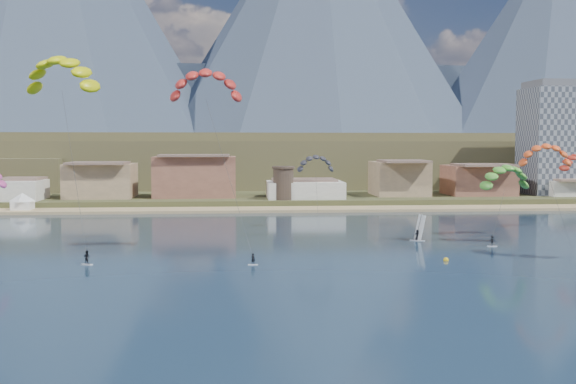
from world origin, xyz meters
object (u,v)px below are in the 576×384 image
(windsurfer, at_px, (418,233))
(watchtower, at_px, (283,183))
(apartment_tower, at_px, (561,138))
(kitesurfer_green, at_px, (505,174))
(kitesurfer_red, at_px, (206,80))
(kitesurfer_yellow, at_px, (62,70))
(buoy, at_px, (446,260))

(windsurfer, bearing_deg, watchtower, 106.97)
(apartment_tower, bearing_deg, watchtower, -170.07)
(watchtower, bearing_deg, kitesurfer_green, -58.32)
(kitesurfer_red, relative_size, windsurfer, 6.50)
(watchtower, xyz_separation_m, kitesurfer_green, (35.53, -57.57, 4.87))
(kitesurfer_red, distance_m, windsurfer, 44.59)
(watchtower, relative_size, windsurfer, 1.92)
(windsurfer, bearing_deg, kitesurfer_yellow, -172.25)
(kitesurfer_red, bearing_deg, kitesurfer_green, 17.03)
(watchtower, height_order, kitesurfer_red, kitesurfer_red)
(kitesurfer_yellow, distance_m, kitesurfer_green, 76.55)
(kitesurfer_green, bearing_deg, windsurfer, -166.00)
(kitesurfer_red, distance_m, buoy, 43.49)
(watchtower, xyz_separation_m, buoy, (17.57, -81.60, -6.24))
(kitesurfer_yellow, height_order, kitesurfer_green, kitesurfer_yellow)
(watchtower, height_order, buoy, watchtower)
(kitesurfer_green, height_order, buoy, kitesurfer_green)
(watchtower, bearing_deg, kitesurfer_red, -102.65)
(apartment_tower, xyz_separation_m, kitesurfer_green, (-44.47, -71.57, -6.58))
(apartment_tower, height_order, kitesurfer_green, apartment_tower)
(watchtower, relative_size, kitesurfer_yellow, 0.27)
(kitesurfer_green, height_order, windsurfer, kitesurfer_green)
(kitesurfer_red, bearing_deg, watchtower, 77.35)
(apartment_tower, distance_m, kitesurfer_red, 130.52)
(watchtower, relative_size, buoy, 11.16)
(windsurfer, bearing_deg, buoy, -93.67)
(watchtower, height_order, windsurfer, watchtower)
(kitesurfer_yellow, bearing_deg, kitesurfer_red, -10.44)
(apartment_tower, height_order, kitesurfer_red, apartment_tower)
(apartment_tower, bearing_deg, kitesurfer_yellow, -144.78)
(buoy, bearing_deg, kitesurfer_red, 166.63)
(kitesurfer_green, distance_m, buoy, 31.99)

